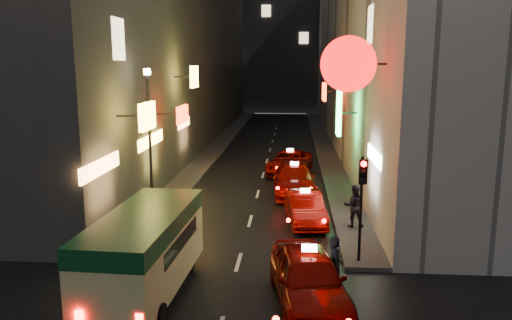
% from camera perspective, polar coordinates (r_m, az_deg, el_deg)
% --- Properties ---
extents(building_left, '(7.38, 52.23, 18.00)m').
position_cam_1_polar(building_left, '(42.44, -9.30, 14.04)').
color(building_left, '#3A3734').
rests_on(building_left, ground).
extents(building_right, '(8.31, 52.00, 18.00)m').
position_cam_1_polar(building_right, '(41.76, 13.26, 13.95)').
color(building_right, '#A9A59B').
rests_on(building_right, ground).
extents(building_far, '(30.00, 10.00, 22.00)m').
position_cam_1_polar(building_far, '(73.39, 3.00, 14.33)').
color(building_far, '#2E2E32').
rests_on(building_far, ground).
extents(sidewalk_left, '(1.50, 52.00, 0.15)m').
position_cam_1_polar(sidewalk_left, '(42.16, -3.97, 2.01)').
color(sidewalk_left, '#454240').
rests_on(sidewalk_left, ground).
extents(sidewalk_right, '(1.50, 52.00, 0.15)m').
position_cam_1_polar(sidewalk_right, '(41.80, 7.65, 1.87)').
color(sidewalk_right, '#454240').
rests_on(sidewalk_right, ground).
extents(minibus, '(2.26, 5.82, 2.47)m').
position_cam_1_polar(minibus, '(14.56, -12.58, -9.41)').
color(minibus, '#CCCA7F').
rests_on(minibus, ground).
extents(taxi_near, '(3.21, 6.03, 1.99)m').
position_cam_1_polar(taxi_near, '(14.05, 6.05, -12.80)').
color(taxi_near, '#7E0500').
rests_on(taxi_near, ground).
extents(taxi_second, '(2.53, 4.96, 1.68)m').
position_cam_1_polar(taxi_second, '(21.00, 5.62, -5.17)').
color(taxi_second, '#7E0500').
rests_on(taxi_second, ground).
extents(taxi_third, '(2.52, 5.59, 1.91)m').
position_cam_1_polar(taxi_third, '(25.62, 4.40, -1.95)').
color(taxi_third, '#7E0500').
rests_on(taxi_third, ground).
extents(taxi_far, '(2.87, 5.29, 1.76)m').
position_cam_1_polar(taxi_far, '(30.33, 3.90, -0.08)').
color(taxi_far, '#7E0500').
rests_on(taxi_far, ground).
extents(pedestrian_crossing, '(0.46, 0.70, 2.06)m').
position_cam_1_polar(pedestrian_crossing, '(14.52, 9.04, -11.57)').
color(pedestrian_crossing, black).
rests_on(pedestrian_crossing, ground).
extents(pedestrian_sidewalk, '(0.73, 0.46, 1.94)m').
position_cam_1_polar(pedestrian_sidewalk, '(20.27, 11.16, -4.85)').
color(pedestrian_sidewalk, black).
rests_on(pedestrian_sidewalk, sidewalk_right).
extents(traffic_light, '(0.26, 0.43, 3.50)m').
position_cam_1_polar(traffic_light, '(16.32, 12.03, -3.04)').
color(traffic_light, black).
rests_on(traffic_light, sidewalk_right).
extents(lamp_post, '(0.28, 0.28, 6.22)m').
position_cam_1_polar(lamp_post, '(21.28, -12.06, 3.02)').
color(lamp_post, black).
rests_on(lamp_post, sidewalk_left).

